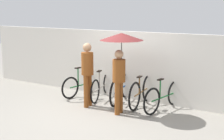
{
  "coord_description": "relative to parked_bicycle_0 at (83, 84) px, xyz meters",
  "views": [
    {
      "loc": [
        4.13,
        -6.13,
        2.62
      ],
      "look_at": [
        0.0,
        0.83,
        1.0
      ],
      "focal_mm": 50.0,
      "sensor_mm": 36.0,
      "label": 1
    }
  ],
  "objects": [
    {
      "name": "parked_bicycle_3",
      "position": [
        1.97,
        -0.01,
        0.05
      ],
      "size": [
        0.44,
        1.72,
        0.98
      ],
      "rotation": [
        0.0,
        0.0,
        1.64
      ],
      "color": "black",
      "rests_on": "ground"
    },
    {
      "name": "parked_bicycle_1",
      "position": [
        0.65,
        0.04,
        0.02
      ],
      "size": [
        0.56,
        1.71,
        1.1
      ],
      "rotation": [
        0.0,
        0.0,
        1.8
      ],
      "color": "black",
      "rests_on": "ground"
    },
    {
      "name": "back_wall",
      "position": [
        1.32,
        0.44,
        0.63
      ],
      "size": [
        10.63,
        0.12,
        1.96
      ],
      "color": "silver",
      "rests_on": "ground"
    },
    {
      "name": "ground_plane",
      "position": [
        1.32,
        -1.3,
        -0.35
      ],
      "size": [
        30.0,
        30.0,
        0.0
      ],
      "primitive_type": "plane",
      "color": "gray"
    },
    {
      "name": "parked_bicycle_2",
      "position": [
        1.31,
        -0.0,
        0.04
      ],
      "size": [
        0.49,
        1.68,
        0.97
      ],
      "rotation": [
        0.0,
        0.0,
        1.75
      ],
      "color": "black",
      "rests_on": "ground"
    },
    {
      "name": "parked_bicycle_0",
      "position": [
        0.0,
        0.0,
        0.0
      ],
      "size": [
        0.47,
        1.64,
        0.98
      ],
      "rotation": [
        0.0,
        0.0,
        1.4
      ],
      "color": "black",
      "rests_on": "ground"
    },
    {
      "name": "pedestrian_leading",
      "position": [
        0.76,
        -0.82,
        0.66
      ],
      "size": [
        0.32,
        0.32,
        1.72
      ],
      "rotation": [
        0.0,
        0.0,
        0.08
      ],
      "color": "brown",
      "rests_on": "ground"
    },
    {
      "name": "pedestrian_center",
      "position": [
        1.76,
        -0.81,
        1.27
      ],
      "size": [
        1.08,
        1.08,
        2.02
      ],
      "rotation": [
        0.0,
        0.0,
        0.06
      ],
      "color": "brown",
      "rests_on": "ground"
    },
    {
      "name": "parked_bicycle_4",
      "position": [
        2.63,
        -0.04,
        0.02
      ],
      "size": [
        0.52,
        1.77,
        0.99
      ],
      "rotation": [
        0.0,
        0.0,
        1.37
      ],
      "color": "black",
      "rests_on": "ground"
    }
  ]
}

